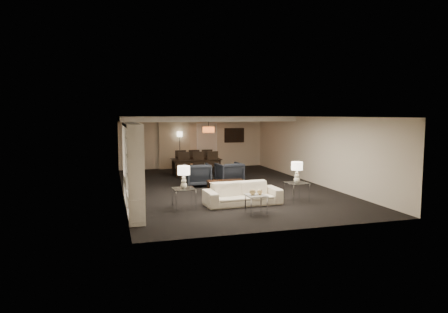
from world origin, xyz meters
TOP-DOWN VIEW (x-y plane):
  - floor at (0.00, 0.00)m, footprint 11.00×11.00m
  - ceiling at (0.00, 0.00)m, footprint 7.00×11.00m
  - wall_back at (0.00, 5.50)m, footprint 7.00×0.02m
  - wall_front at (0.00, -5.50)m, footprint 7.00×0.02m
  - wall_left at (-3.50, 0.00)m, footprint 0.02×11.00m
  - wall_right at (3.50, 0.00)m, footprint 0.02×11.00m
  - ceiling_soffit at (0.00, 3.50)m, footprint 7.00×4.00m
  - curtains at (-0.90, 5.42)m, footprint 1.50×0.12m
  - door at (0.70, 5.47)m, footprint 0.90×0.05m
  - painting at (2.10, 5.46)m, footprint 0.95×0.04m
  - media_unit at (-3.31, -2.60)m, footprint 0.38×3.40m
  - pendant_light at (0.30, 3.50)m, footprint 0.52×0.52m
  - sofa at (-0.25, -2.80)m, footprint 2.22×0.94m
  - coffee_table at (-0.25, -1.20)m, footprint 1.20×0.71m
  - armchair_left at (-0.85, 0.50)m, footprint 0.87×0.90m
  - armchair_right at (0.35, 0.50)m, footprint 0.95×0.98m
  - side_table_left at (-1.95, -2.80)m, footprint 0.62×0.62m
  - side_table_right at (1.45, -2.80)m, footprint 0.66×0.66m
  - table_lamp_left at (-1.95, -2.80)m, footprint 0.35×0.35m
  - table_lamp_right at (1.45, -2.80)m, footprint 0.36×0.36m
  - marble_table at (-0.25, -3.90)m, footprint 0.50×0.50m
  - gold_gourd_a at (-0.35, -3.90)m, footprint 0.16×0.16m
  - gold_gourd_b at (-0.15, -3.90)m, footprint 0.14×0.14m
  - television at (-3.28, -2.04)m, footprint 0.99×0.13m
  - vase_blue at (-3.31, -3.50)m, footprint 0.15×0.15m
  - vase_amber at (-3.31, -3.30)m, footprint 0.16×0.16m
  - floor_speaker at (-3.20, -0.43)m, footprint 0.12×0.12m
  - dining_table at (-0.38, 2.95)m, footprint 2.03×1.15m
  - chair_nl at (-0.98, 2.30)m, footprint 0.49×0.49m
  - chair_nm at (-0.38, 2.30)m, footprint 0.52×0.52m
  - chair_nr at (0.22, 2.30)m, footprint 0.50×0.50m
  - chair_fl at (-0.98, 3.60)m, footprint 0.52×0.52m
  - chair_fm at (-0.38, 3.60)m, footprint 0.50×0.50m
  - chair_fr at (0.22, 3.60)m, footprint 0.53×0.53m
  - floor_lamp at (-0.68, 5.20)m, footprint 0.29×0.29m

SIDE VIEW (x-z plane):
  - floor at x=0.00m, z-range 0.00..0.00m
  - coffee_table at x=-0.25m, z-range 0.00..0.43m
  - marble_table at x=-0.25m, z-range 0.00..0.50m
  - side_table_left at x=-1.95m, z-range 0.00..0.56m
  - side_table_right at x=1.45m, z-range 0.00..0.56m
  - sofa at x=-0.25m, z-range 0.00..0.64m
  - dining_table at x=-0.38m, z-range 0.00..0.71m
  - armchair_left at x=-0.85m, z-range 0.00..0.81m
  - armchair_right at x=0.35m, z-range 0.00..0.81m
  - floor_speaker at x=-3.20m, z-range 0.00..0.97m
  - chair_nl at x=-0.98m, z-range 0.00..1.06m
  - chair_nm at x=-0.38m, z-range 0.00..1.06m
  - chair_nr at x=0.22m, z-range 0.00..1.06m
  - chair_fl at x=-0.98m, z-range 0.00..1.06m
  - chair_fm at x=-0.38m, z-range 0.00..1.06m
  - chair_fr at x=0.22m, z-range 0.00..1.06m
  - gold_gourd_b at x=-0.15m, z-range 0.50..0.64m
  - gold_gourd_a at x=-0.35m, z-range 0.50..0.66m
  - table_lamp_left at x=-1.95m, z-range 0.56..1.18m
  - table_lamp_right at x=1.45m, z-range 0.56..1.18m
  - floor_lamp at x=-0.68m, z-range 0.00..1.77m
  - television at x=-3.28m, z-range 0.75..1.32m
  - door at x=0.70m, z-range 0.00..2.10m
  - vase_blue at x=-3.31m, z-range 1.06..1.22m
  - media_unit at x=-3.31m, z-range 0.00..2.35m
  - curtains at x=-0.90m, z-range 0.00..2.40m
  - wall_back at x=0.00m, z-range 0.00..2.50m
  - wall_front at x=0.00m, z-range 0.00..2.50m
  - wall_left at x=-3.50m, z-range 0.00..2.50m
  - wall_right at x=3.50m, z-range 0.00..2.50m
  - painting at x=2.10m, z-range 1.23..1.88m
  - vase_amber at x=-3.31m, z-range 1.56..1.73m
  - pendant_light at x=0.30m, z-range 1.80..2.04m
  - ceiling_soffit at x=0.00m, z-range 2.30..2.50m
  - ceiling at x=0.00m, z-range 2.49..2.51m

